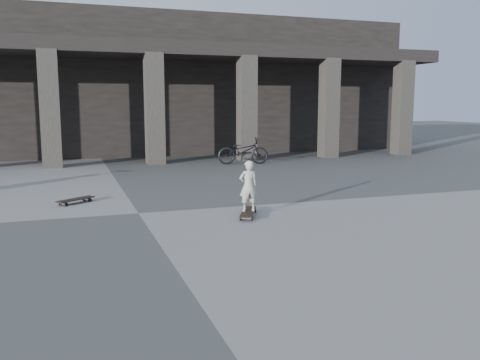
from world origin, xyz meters
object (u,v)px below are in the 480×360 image
object	(u,v)px
skateboard_spare	(75,200)
bicycle	(243,151)
longboard	(248,212)
child	(248,186)

from	to	relation	value
skateboard_spare	bicycle	world-z (taller)	bicycle
skateboard_spare	bicycle	size ratio (longest dim) A/B	0.47
longboard	skateboard_spare	bearing A→B (deg)	77.38
longboard	skateboard_spare	size ratio (longest dim) A/B	1.22
child	longboard	bearing A→B (deg)	92.99
skateboard_spare	child	bearing A→B (deg)	-74.77
skateboard_spare	child	world-z (taller)	child
longboard	bicycle	xyz separation A→B (m)	(2.78, 8.29, 0.40)
longboard	bicycle	bearing A→B (deg)	6.58
longboard	skateboard_spare	xyz separation A→B (m)	(-3.18, 2.46, 0.00)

